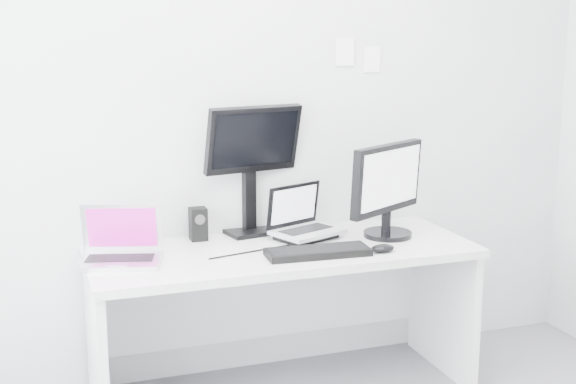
% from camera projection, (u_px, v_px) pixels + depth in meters
% --- Properties ---
extents(back_wall, '(3.60, 0.00, 3.60)m').
position_uv_depth(back_wall, '(260.00, 108.00, 3.83)').
color(back_wall, silver).
rests_on(back_wall, ground).
extents(desk, '(1.80, 0.70, 0.73)m').
position_uv_depth(desk, '(283.00, 321.00, 3.71)').
color(desk, silver).
rests_on(desk, ground).
extents(macbook, '(0.41, 0.35, 0.26)m').
position_uv_depth(macbook, '(119.00, 235.00, 3.36)').
color(macbook, silver).
rests_on(macbook, desk).
extents(speaker, '(0.08, 0.08, 0.16)m').
position_uv_depth(speaker, '(198.00, 224.00, 3.76)').
color(speaker, black).
rests_on(speaker, desk).
extents(dell_laptop, '(0.39, 0.35, 0.27)m').
position_uv_depth(dell_laptop, '(308.00, 212.00, 3.76)').
color(dell_laptop, '#A7A9AF').
rests_on(dell_laptop, desk).
extents(rear_monitor, '(0.51, 0.27, 0.66)m').
position_uv_depth(rear_monitor, '(252.00, 169.00, 3.82)').
color(rear_monitor, black).
rests_on(rear_monitor, desk).
extents(samsung_monitor, '(0.57, 0.47, 0.48)m').
position_uv_depth(samsung_monitor, '(389.00, 189.00, 3.79)').
color(samsung_monitor, black).
rests_on(samsung_monitor, desk).
extents(keyboard, '(0.48, 0.20, 0.03)m').
position_uv_depth(keyboard, '(318.00, 252.00, 3.51)').
color(keyboard, black).
rests_on(keyboard, desk).
extents(mouse, '(0.11, 0.07, 0.04)m').
position_uv_depth(mouse, '(383.00, 248.00, 3.56)').
color(mouse, black).
rests_on(mouse, desk).
extents(wall_note_0, '(0.10, 0.00, 0.14)m').
position_uv_depth(wall_note_0, '(345.00, 52.00, 3.91)').
color(wall_note_0, white).
rests_on(wall_note_0, back_wall).
extents(wall_note_1, '(0.09, 0.00, 0.13)m').
position_uv_depth(wall_note_1, '(372.00, 60.00, 3.97)').
color(wall_note_1, white).
rests_on(wall_note_1, back_wall).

